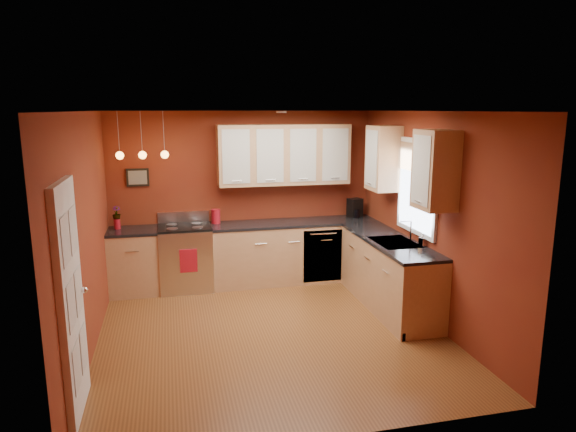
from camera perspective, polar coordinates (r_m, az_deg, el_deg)
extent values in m
plane|color=brown|center=(6.31, -1.90, -12.77)|extent=(4.20, 4.20, 0.00)
cube|color=silver|center=(5.74, -2.08, 11.56)|extent=(4.00, 4.20, 0.02)
cube|color=maroon|center=(7.92, -4.95, 2.14)|extent=(4.00, 0.02, 2.60)
cube|color=maroon|center=(3.93, 4.03, -7.89)|extent=(4.00, 0.02, 2.60)
cube|color=maroon|center=(5.86, -21.58, -2.11)|extent=(0.02, 4.20, 2.60)
cube|color=maroon|center=(6.57, 15.39, -0.26)|extent=(0.02, 4.20, 2.60)
cube|color=tan|center=(7.76, -16.69, -4.97)|extent=(0.70, 0.60, 0.90)
cube|color=tan|center=(7.96, 0.70, -4.05)|extent=(2.54, 0.60, 0.90)
cube|color=tan|center=(7.04, 11.11, -6.41)|extent=(0.60, 2.10, 0.90)
cube|color=black|center=(7.65, -16.89, -1.60)|extent=(0.70, 0.62, 0.04)
cube|color=black|center=(7.84, 0.71, -0.75)|extent=(2.54, 0.62, 0.04)
cube|color=black|center=(6.91, 11.26, -2.70)|extent=(0.62, 2.10, 0.04)
cube|color=silver|center=(7.74, -11.28, -4.66)|extent=(0.76, 0.64, 0.92)
cube|color=black|center=(7.45, -11.20, -5.16)|extent=(0.55, 0.02, 0.32)
cylinder|color=silver|center=(7.38, -11.27, -3.39)|extent=(0.60, 0.02, 0.02)
cube|color=black|center=(7.62, -11.43, -1.24)|extent=(0.76, 0.60, 0.03)
cylinder|color=gray|center=(7.48, -12.77, -1.39)|extent=(0.16, 0.16, 0.01)
cylinder|color=gray|center=(7.49, -10.02, -1.26)|extent=(0.16, 0.16, 0.01)
cylinder|color=gray|center=(7.75, -12.80, -0.93)|extent=(0.16, 0.16, 0.01)
cylinder|color=gray|center=(7.76, -10.14, -0.80)|extent=(0.16, 0.16, 0.01)
cube|color=silver|center=(7.90, -11.53, -0.09)|extent=(0.76, 0.04, 0.16)
cube|color=silver|center=(7.79, 3.86, -4.44)|extent=(0.60, 0.02, 0.80)
cube|color=gray|center=(6.78, 11.78, -3.05)|extent=(0.50, 0.70, 0.05)
cube|color=black|center=(6.93, 11.19, -2.78)|extent=(0.42, 0.30, 0.02)
cube|color=black|center=(6.64, 12.39, -3.49)|extent=(0.42, 0.30, 0.02)
cylinder|color=white|center=(6.84, 13.51, -1.58)|extent=(0.02, 0.02, 0.28)
cylinder|color=white|center=(6.78, 13.03, -0.55)|extent=(0.16, 0.02, 0.02)
cube|color=white|center=(6.76, 14.20, 3.16)|extent=(0.04, 1.02, 1.22)
cube|color=white|center=(6.75, 14.08, 3.15)|extent=(0.01, 0.90, 1.10)
cube|color=#9E6F4F|center=(6.70, 14.13, 6.28)|extent=(0.02, 0.96, 0.36)
cube|color=white|center=(4.79, -22.98, -8.67)|extent=(0.06, 0.82, 2.05)
cube|color=silver|center=(4.45, -23.51, -2.49)|extent=(0.00, 0.28, 0.40)
cube|color=silver|center=(4.80, -22.77, -1.45)|extent=(0.00, 0.28, 0.40)
cube|color=silver|center=(4.61, -22.94, -9.13)|extent=(0.00, 0.28, 0.40)
cube|color=silver|center=(4.94, -22.26, -7.67)|extent=(0.00, 0.28, 0.40)
cube|color=silver|center=(4.83, -22.41, -15.26)|extent=(0.00, 0.28, 0.40)
cube|color=silver|center=(5.15, -21.78, -13.47)|extent=(0.00, 0.28, 0.40)
sphere|color=white|center=(5.10, -21.68, -7.64)|extent=(0.06, 0.06, 0.06)
cube|color=tan|center=(7.78, -0.43, 6.83)|extent=(2.00, 0.35, 0.90)
cube|color=tan|center=(6.68, 13.04, 5.70)|extent=(0.35, 1.95, 0.90)
cube|color=black|center=(7.79, -16.36, 4.14)|extent=(0.32, 0.03, 0.26)
cylinder|color=gray|center=(7.42, -18.34, 8.71)|extent=(0.01, 0.01, 0.60)
sphere|color=#FFA53F|center=(7.44, -18.19, 6.40)|extent=(0.11, 0.11, 0.11)
cylinder|color=gray|center=(7.40, -16.00, 8.84)|extent=(0.01, 0.01, 0.60)
sphere|color=#FFA53F|center=(7.42, -15.87, 6.53)|extent=(0.11, 0.11, 0.11)
cylinder|color=gray|center=(7.39, -13.65, 8.96)|extent=(0.01, 0.01, 0.60)
sphere|color=#FFA53F|center=(7.41, -13.54, 6.65)|extent=(0.11, 0.11, 0.11)
cylinder|color=#A6111E|center=(7.77, -8.03, -0.09)|extent=(0.13, 0.13, 0.20)
cylinder|color=#A6111E|center=(7.75, -8.05, 0.68)|extent=(0.14, 0.14, 0.02)
cylinder|color=#A6111E|center=(7.73, -18.45, -0.84)|extent=(0.09, 0.09, 0.15)
imported|color=#A6111E|center=(7.70, -18.53, 0.29)|extent=(0.15, 0.15, 0.20)
cube|color=black|center=(8.21, 7.43, 0.92)|extent=(0.25, 0.22, 0.30)
cylinder|color=black|center=(8.17, 7.56, 0.29)|extent=(0.14, 0.14, 0.14)
imported|color=white|center=(6.64, 14.74, -2.57)|extent=(0.09, 0.09, 0.16)
cube|color=#A6111E|center=(7.41, -10.99, -4.92)|extent=(0.25, 0.02, 0.33)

